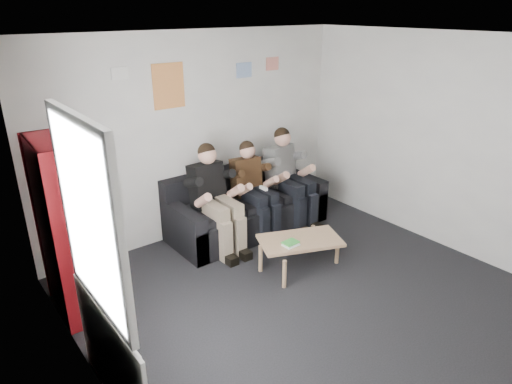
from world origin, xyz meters
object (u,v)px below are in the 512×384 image
Objects in this scene: bookshelf at (61,231)px; coffee_table at (300,242)px; person_right at (290,178)px; person_left at (216,199)px; person_middle at (255,190)px; sofa at (246,209)px.

coffee_table is (2.43, -0.84, -0.58)m from bookshelf.
bookshelf is at bearing 174.07° from person_right.
person_left is 1.06× the size of person_middle.
person_middle is (0.12, 1.03, 0.32)m from coffee_table.
person_right reaches higher than person_middle.
sofa reaches higher than coffee_table.
sofa is 1.62× the size of person_right.
sofa is at bearing 152.58° from person_right.
bookshelf is 1.33× the size of person_right.
person_middle is 0.94× the size of person_right.
bookshelf is at bearing -166.69° from person_middle.
bookshelf is 1.95m from person_left.
person_middle is at bearing -90.00° from sofa.
bookshelf is 3.19m from person_right.
bookshelf is 2.57m from person_middle.
person_middle reaches higher than coffee_table.
bookshelf is (-2.55, -0.39, 0.61)m from sofa.
person_right is at bearing 8.74° from person_middle.
person_middle reaches higher than sofa.
person_left is (1.93, 0.18, -0.23)m from bookshelf.
person_middle is (0.62, 0.00, -0.03)m from person_left.
person_left is at bearing 170.79° from person_right.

